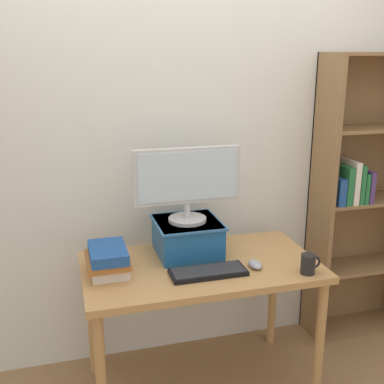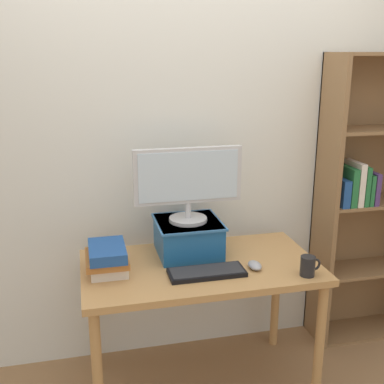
{
  "view_description": "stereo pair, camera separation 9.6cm",
  "coord_description": "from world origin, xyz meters",
  "px_view_note": "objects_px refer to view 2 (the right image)",
  "views": [
    {
      "loc": [
        -0.66,
        -2.2,
        1.8
      ],
      "look_at": [
        -0.03,
        0.06,
        1.12
      ],
      "focal_mm": 45.0,
      "sensor_mm": 36.0,
      "label": 1
    },
    {
      "loc": [
        -0.57,
        -2.23,
        1.8
      ],
      "look_at": [
        -0.03,
        0.06,
        1.12
      ],
      "focal_mm": 45.0,
      "sensor_mm": 36.0,
      "label": 2
    }
  ],
  "objects_px": {
    "keyboard": "(206,272)",
    "coffee_mug": "(308,266)",
    "bookshelf_unit": "(368,199)",
    "computer_monitor": "(188,181)",
    "desk": "(200,280)",
    "book_stack": "(107,258)",
    "riser_box": "(188,236)",
    "computer_mouse": "(255,265)"
  },
  "relations": [
    {
      "from": "keyboard",
      "to": "coffee_mug",
      "type": "distance_m",
      "value": 0.5
    },
    {
      "from": "bookshelf_unit",
      "to": "computer_monitor",
      "type": "xyz_separation_m",
      "value": [
        -1.19,
        -0.16,
        0.23
      ]
    },
    {
      "from": "keyboard",
      "to": "coffee_mug",
      "type": "bearing_deg",
      "value": -14.28
    },
    {
      "from": "desk",
      "to": "keyboard",
      "type": "height_order",
      "value": "keyboard"
    },
    {
      "from": "computer_mouse",
      "to": "coffee_mug",
      "type": "relative_size",
      "value": 0.98
    },
    {
      "from": "bookshelf_unit",
      "to": "book_stack",
      "type": "xyz_separation_m",
      "value": [
        -1.63,
        -0.3,
        -0.1
      ]
    },
    {
      "from": "bookshelf_unit",
      "to": "keyboard",
      "type": "relative_size",
      "value": 4.75
    },
    {
      "from": "bookshelf_unit",
      "to": "book_stack",
      "type": "bearing_deg",
      "value": -169.61
    },
    {
      "from": "desk",
      "to": "coffee_mug",
      "type": "distance_m",
      "value": 0.56
    },
    {
      "from": "riser_box",
      "to": "book_stack",
      "type": "relative_size",
      "value": 1.27
    },
    {
      "from": "riser_box",
      "to": "computer_mouse",
      "type": "xyz_separation_m",
      "value": [
        0.29,
        -0.27,
        -0.08
      ]
    },
    {
      "from": "bookshelf_unit",
      "to": "book_stack",
      "type": "relative_size",
      "value": 6.56
    },
    {
      "from": "coffee_mug",
      "to": "keyboard",
      "type": "bearing_deg",
      "value": 165.72
    },
    {
      "from": "keyboard",
      "to": "book_stack",
      "type": "xyz_separation_m",
      "value": [
        -0.47,
        0.14,
        0.06
      ]
    },
    {
      "from": "riser_box",
      "to": "computer_monitor",
      "type": "height_order",
      "value": "computer_monitor"
    },
    {
      "from": "bookshelf_unit",
      "to": "keyboard",
      "type": "height_order",
      "value": "bookshelf_unit"
    },
    {
      "from": "desk",
      "to": "computer_monitor",
      "type": "distance_m",
      "value": 0.52
    },
    {
      "from": "computer_mouse",
      "to": "bookshelf_unit",
      "type": "bearing_deg",
      "value": 25.46
    },
    {
      "from": "riser_box",
      "to": "book_stack",
      "type": "distance_m",
      "value": 0.47
    },
    {
      "from": "bookshelf_unit",
      "to": "computer_mouse",
      "type": "distance_m",
      "value": 1.01
    },
    {
      "from": "computer_monitor",
      "to": "computer_mouse",
      "type": "distance_m",
      "value": 0.56
    },
    {
      "from": "computer_monitor",
      "to": "keyboard",
      "type": "bearing_deg",
      "value": -84.03
    },
    {
      "from": "keyboard",
      "to": "computer_mouse",
      "type": "relative_size",
      "value": 3.66
    },
    {
      "from": "desk",
      "to": "computer_monitor",
      "type": "xyz_separation_m",
      "value": [
        -0.03,
        0.15,
        0.5
      ]
    },
    {
      "from": "bookshelf_unit",
      "to": "computer_monitor",
      "type": "distance_m",
      "value": 1.22
    },
    {
      "from": "riser_box",
      "to": "computer_monitor",
      "type": "bearing_deg",
      "value": -90.0
    },
    {
      "from": "desk",
      "to": "computer_mouse",
      "type": "relative_size",
      "value": 11.75
    },
    {
      "from": "computer_mouse",
      "to": "riser_box",
      "type": "bearing_deg",
      "value": 136.55
    },
    {
      "from": "desk",
      "to": "coffee_mug",
      "type": "bearing_deg",
      "value": -27.34
    },
    {
      "from": "keyboard",
      "to": "computer_mouse",
      "type": "xyz_separation_m",
      "value": [
        0.26,
        0.01,
        0.01
      ]
    },
    {
      "from": "riser_box",
      "to": "keyboard",
      "type": "height_order",
      "value": "riser_box"
    },
    {
      "from": "book_stack",
      "to": "keyboard",
      "type": "bearing_deg",
      "value": -16.38
    },
    {
      "from": "bookshelf_unit",
      "to": "book_stack",
      "type": "height_order",
      "value": "bookshelf_unit"
    },
    {
      "from": "bookshelf_unit",
      "to": "computer_monitor",
      "type": "relative_size",
      "value": 3.14
    },
    {
      "from": "riser_box",
      "to": "book_stack",
      "type": "height_order",
      "value": "riser_box"
    },
    {
      "from": "riser_box",
      "to": "keyboard",
      "type": "distance_m",
      "value": 0.29
    },
    {
      "from": "desk",
      "to": "book_stack",
      "type": "distance_m",
      "value": 0.5
    },
    {
      "from": "riser_box",
      "to": "desk",
      "type": "bearing_deg",
      "value": -78.79
    },
    {
      "from": "computer_monitor",
      "to": "bookshelf_unit",
      "type": "bearing_deg",
      "value": 7.66
    },
    {
      "from": "desk",
      "to": "keyboard",
      "type": "distance_m",
      "value": 0.16
    },
    {
      "from": "bookshelf_unit",
      "to": "coffee_mug",
      "type": "relative_size",
      "value": 17.1
    },
    {
      "from": "computer_mouse",
      "to": "book_stack",
      "type": "xyz_separation_m",
      "value": [
        -0.73,
        0.13,
        0.06
      ]
    }
  ]
}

